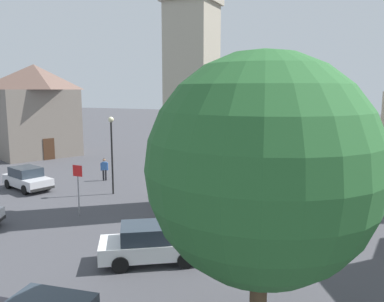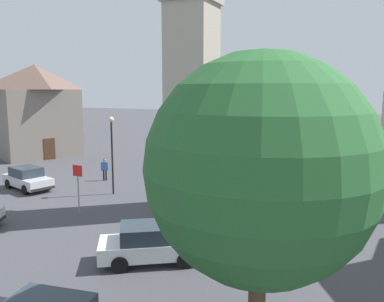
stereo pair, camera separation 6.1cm
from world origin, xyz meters
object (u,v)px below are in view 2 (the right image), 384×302
(lamp_post, at_px, (112,143))
(road_sign, at_px, (78,182))
(car_white_side, at_px, (27,178))
(tree, at_px, (260,169))
(car_blue_kerb, at_px, (285,169))
(car_silver_kerb, at_px, (150,243))
(building_shop_left, at_px, (37,110))
(pedestrian, at_px, (105,167))
(car_black_far, at_px, (189,164))

(lamp_post, bearing_deg, road_sign, 103.33)
(car_white_side, relative_size, tree, 0.57)
(lamp_post, relative_size, road_sign, 1.81)
(car_blue_kerb, xyz_separation_m, road_sign, (8.25, 13.65, 1.14))
(car_silver_kerb, distance_m, building_shop_left, 29.14)
(pedestrian, bearing_deg, car_silver_kerb, 134.32)
(car_black_far, height_order, road_sign, road_sign)
(car_blue_kerb, relative_size, car_black_far, 0.95)
(building_shop_left, bearing_deg, lamp_post, 150.58)
(car_black_far, distance_m, road_sign, 12.60)
(building_shop_left, bearing_deg, pedestrian, 154.99)
(car_silver_kerb, relative_size, tree, 0.57)
(car_white_side, bearing_deg, lamp_post, -166.48)
(car_black_far, relative_size, tree, 0.57)
(car_blue_kerb, distance_m, pedestrian, 13.72)
(car_silver_kerb, relative_size, car_black_far, 1.00)
(car_black_far, distance_m, pedestrian, 6.88)
(car_white_side, xyz_separation_m, car_black_far, (-7.80, -9.48, 0.00))
(car_white_side, distance_m, road_sign, 7.89)
(pedestrian, relative_size, building_shop_left, 0.18)
(car_black_far, relative_size, pedestrian, 2.60)
(car_blue_kerb, xyz_separation_m, building_shop_left, (25.25, 0.15, 3.98))
(car_blue_kerb, height_order, pedestrian, pedestrian)
(road_sign, bearing_deg, lamp_post, -76.67)
(car_black_far, height_order, building_shop_left, building_shop_left)
(car_white_side, bearing_deg, car_silver_kerb, 155.12)
(building_shop_left, bearing_deg, car_white_side, 133.21)
(pedestrian, height_order, tree, tree)
(car_blue_kerb, xyz_separation_m, lamp_post, (9.32, 9.13, 2.63))
(car_black_far, xyz_separation_m, pedestrian, (4.60, 5.10, 0.25))
(car_white_side, xyz_separation_m, pedestrian, (-3.20, -4.38, 0.25))
(car_silver_kerb, height_order, car_white_side, same)
(car_white_side, relative_size, pedestrian, 2.62)
(car_blue_kerb, relative_size, car_silver_kerb, 0.96)
(tree, bearing_deg, car_silver_kerb, -33.79)
(car_silver_kerb, height_order, pedestrian, pedestrian)
(pedestrian, bearing_deg, car_blue_kerb, -153.03)
(tree, bearing_deg, building_shop_left, -35.24)
(building_shop_left, relative_size, lamp_post, 1.84)
(car_blue_kerb, relative_size, building_shop_left, 0.45)
(lamp_post, bearing_deg, building_shop_left, -29.42)
(car_silver_kerb, bearing_deg, pedestrian, -45.68)
(car_silver_kerb, height_order, road_sign, road_sign)
(car_black_far, bearing_deg, tree, 119.98)
(tree, distance_m, road_sign, 13.96)
(car_silver_kerb, xyz_separation_m, road_sign, (6.48, -3.28, 1.14))
(pedestrian, xyz_separation_m, road_sign, (-3.98, 7.43, 0.89))
(car_silver_kerb, distance_m, road_sign, 7.36)
(car_blue_kerb, height_order, car_black_far, same)
(building_shop_left, bearing_deg, car_black_far, 176.84)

